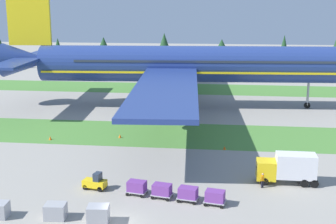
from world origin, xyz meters
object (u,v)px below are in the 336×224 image
Objects in this scene: catering_truck at (288,167)px; cargo_dolly_third at (188,193)px; cargo_dolly_lead at (137,187)px; baggage_tug at (95,182)px; taxiway_marker_1 at (50,138)px; uld_container_2 at (98,215)px; cargo_dolly_fourth at (215,197)px; airliner at (179,64)px; uld_container_1 at (56,211)px; taxiway_marker_0 at (120,136)px; ground_crew_marshaller at (262,180)px; taxiway_marker_2 at (225,148)px; cargo_dolly_second at (162,190)px.

cargo_dolly_third is at bearing 120.64° from catering_truck.
cargo_dolly_lead is 5.80m from cargo_dolly_third.
baggage_tug is at bearing 90.00° from cargo_dolly_lead.
cargo_dolly_lead is 3.80× the size of taxiway_marker_1.
uld_container_2 is at bearing 137.80° from cargo_dolly_third.
cargo_dolly_fourth is at bearing 26.57° from uld_container_2.
baggage_tug reaches higher than cargo_dolly_fourth.
uld_container_1 is (-7.23, -51.07, -7.97)m from airliner.
cargo_dolly_lead is 0.35× the size of catering_truck.
taxiway_marker_1 is at bearing 44.82° from baggage_tug.
taxiway_marker_0 is (-4.22, 28.56, -0.59)m from uld_container_2.
ground_crew_marshaller is at bearing -33.82° from cargo_dolly_fourth.
cargo_dolly_second is at bearing -110.54° from taxiway_marker_2.
cargo_dolly_fourth is 7.44m from ground_crew_marshaller.
airliner is 35.66× the size of cargo_dolly_second.
catering_truck reaches higher than uld_container_2.
airliner is at bearing 21.07° from cargo_dolly_fourth.
cargo_dolly_second is 19.12m from taxiway_marker_2.
uld_container_2 is (-2.40, -7.15, -0.03)m from cargo_dolly_lead.
taxiway_marker_1 is at bearing 56.46° from cargo_dolly_second.
uld_container_2 is 3.11× the size of taxiway_marker_1.
cargo_dolly_third is 1.41× the size of ground_crew_marshaller.
taxiway_marker_1 is at bearing 52.85° from cargo_dolly_lead.
taxiway_marker_2 is (16.17, -4.08, -0.06)m from taxiway_marker_0.
uld_container_1 is (-6.79, -6.65, -0.16)m from cargo_dolly_lead.
cargo_dolly_lead is at bearing -4.31° from airliner.
taxiway_marker_2 is (26.53, -1.69, -0.08)m from taxiway_marker_1.
catering_truck is (16.74, 5.30, 1.03)m from cargo_dolly_lead.
cargo_dolly_lead is 22.42m from taxiway_marker_0.
airliner is 35.66× the size of cargo_dolly_third.
cargo_dolly_second is 1.41× the size of ground_crew_marshaller.
catering_truck is at bearing -34.60° from taxiway_marker_0.
airliner reaches higher than uld_container_1.
catering_truck is at bearing -38.49° from cargo_dolly_fourth.
baggage_tug is at bearing -85.28° from taxiway_marker_0.
cargo_dolly_second is 11.40m from uld_container_1.
baggage_tug is at bearing 101.79° from catering_truck.
ground_crew_marshaller reaches higher than taxiway_marker_2.
cargo_dolly_third is 1.22× the size of uld_container_1.
cargo_dolly_fourth reaches higher than taxiway_marker_0.
taxiway_marker_1 is at bearing 59.48° from cargo_dolly_third.
taxiway_marker_0 is at bearing 15.84° from baggage_tug.
taxiway_marker_1 is (-22.67, 20.15, -0.60)m from cargo_dolly_third.
catering_truck reaches higher than cargo_dolly_third.
cargo_dolly_lead is 1.00× the size of cargo_dolly_second.
cargo_dolly_fourth is 3.80× the size of taxiway_marker_1.
uld_container_2 reaches higher than cargo_dolly_fourth.
cargo_dolly_third is 0.35× the size of catering_truck.
uld_container_2 reaches higher than cargo_dolly_lead.
ground_crew_marshaller reaches higher than cargo_dolly_third.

